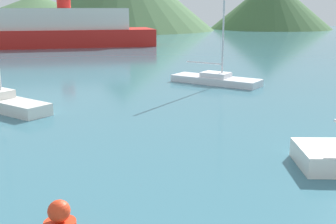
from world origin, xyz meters
TOP-DOWN VIEW (x-y plane):
  - sailboat_outer at (4.41, 26.76)m, footprint 6.04×5.12m
  - ferry_distant at (-11.24, 56.68)m, footprint 24.46×11.52m
  - buoy_marker at (-2.23, 7.34)m, footprint 0.73×0.73m
  - hill_central at (-23.78, 92.00)m, footprint 41.54×41.54m
  - hill_far_east at (30.50, 104.76)m, footprint 29.85×29.85m

SIDE VIEW (x-z plane):
  - sailboat_outer at x=4.41m, z-range -3.42..4.11m
  - buoy_marker at x=-2.23m, z-range -0.07..0.77m
  - ferry_distant at x=-11.24m, z-range -1.09..5.52m
  - hill_central at x=-23.78m, z-range 0.00..7.78m
  - hill_far_east at x=30.50m, z-range 0.00..12.33m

